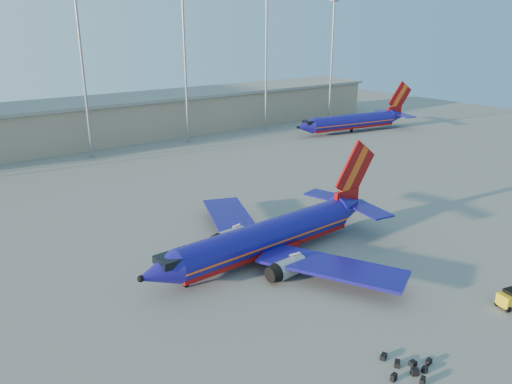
# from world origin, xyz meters

# --- Properties ---
(ground) EXTENTS (220.00, 220.00, 0.00)m
(ground) POSITION_xyz_m (0.00, 0.00, 0.00)
(ground) COLOR slate
(ground) RESTS_ON ground
(terminal_building) EXTENTS (122.00, 16.00, 8.50)m
(terminal_building) POSITION_xyz_m (10.00, 58.00, 4.32)
(terminal_building) COLOR gray
(terminal_building) RESTS_ON ground
(light_mast_row) EXTENTS (101.60, 1.60, 28.65)m
(light_mast_row) POSITION_xyz_m (5.00, 46.00, 17.55)
(light_mast_row) COLOR gray
(light_mast_row) RESTS_ON ground
(aircraft_main) EXTENTS (31.04, 29.83, 10.51)m
(aircraft_main) POSITION_xyz_m (-4.09, -5.50, 2.24)
(aircraft_main) COLOR navy
(aircraft_main) RESTS_ON ground
(aircraft_second) EXTENTS (31.13, 12.04, 10.59)m
(aircraft_second) POSITION_xyz_m (50.19, 33.01, 2.43)
(aircraft_second) COLOR navy
(aircraft_second) RESTS_ON ground
(baggage_tug) EXTENTS (2.47, 1.81, 1.60)m
(baggage_tug) POSITION_xyz_m (6.06, -25.54, 0.83)
(baggage_tug) COLOR gold
(baggage_tug) RESTS_ON ground
(luggage_pile) EXTENTS (4.00, 3.88, 0.52)m
(luggage_pile) POSITION_xyz_m (-7.80, -25.58, 0.21)
(luggage_pile) COLOR black
(luggage_pile) RESTS_ON ground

